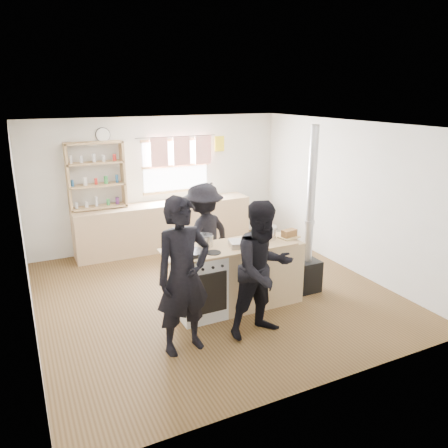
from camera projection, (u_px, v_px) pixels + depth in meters
The scene contains 14 objects.
ground at pixel (213, 293), 6.66m from camera, with size 5.00×5.00×0.01m, color brown.
back_counter at pixel (165, 226), 8.44m from camera, with size 3.40×0.55×0.90m, color tan.
shelving_unit at pixel (96, 175), 7.73m from camera, with size 1.00×0.28×1.20m.
thermos at pixel (211, 191), 8.67m from camera, with size 0.10×0.10×0.29m, color silver.
cooking_island at pixel (238, 276), 6.11m from camera, with size 1.97×0.64×0.93m.
skillet_greens at pixel (193, 253), 5.60m from camera, with size 0.40×0.40×0.05m.
roast_tray at pixel (241, 243), 5.90m from camera, with size 0.37×0.34×0.07m.
stockpot_stove at pixel (205, 241), 5.88m from camera, with size 0.23×0.23×0.19m.
stockpot_counter at pixel (267, 232), 6.18m from camera, with size 0.28×0.28×0.21m.
bread_board at pixel (289, 234), 6.23m from camera, with size 0.31×0.25×0.12m.
flue_heater at pixel (308, 250), 6.56m from camera, with size 0.35×0.35×2.50m.
person_near_left at pixel (183, 276), 4.94m from camera, with size 0.68×0.45×1.86m, color black.
person_near_right at pixel (263, 270), 5.30m from camera, with size 0.84×0.65×1.73m, color black.
person_far at pixel (204, 236), 6.67m from camera, with size 1.06×0.61×1.64m, color black.
Camera 1 is at (-2.49, -5.54, 2.94)m, focal length 35.00 mm.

